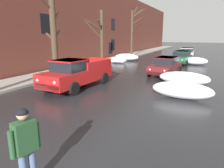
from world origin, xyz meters
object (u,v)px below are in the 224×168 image
bare_tree_mid_block (101,37)px  sedan_maroon_parked_kerbside_close (166,65)px  bare_tree_far_down_block (133,32)px  sedan_green_parked_kerbside_mid (181,57)px  sedan_white_parked_far_down_block (187,53)px  pedestrian_with_coffee (25,143)px  pickup_truck_red_approaching_near_lane (77,73)px  bare_tree_second_along_sidewalk (53,37)px

bare_tree_mid_block → sedan_maroon_parked_kerbside_close: bearing=-16.5°
bare_tree_far_down_block → sedan_maroon_parked_kerbside_close: bearing=-57.6°
sedan_green_parked_kerbside_mid → sedan_white_parked_far_down_block: (-0.12, 6.32, -0.00)m
sedan_maroon_parked_kerbside_close → pedestrian_with_coffee: 13.97m
sedan_maroon_parked_kerbside_close → pedestrian_with_coffee: bearing=-89.6°
bare_tree_mid_block → sedan_green_parked_kerbside_mid: bare_tree_mid_block is taller
sedan_maroon_parked_kerbside_close → sedan_white_parked_far_down_block: bearing=89.5°
sedan_white_parked_far_down_block → pedestrian_with_coffee: bearing=-90.1°
pickup_truck_red_approaching_near_lane → sedan_maroon_parked_kerbside_close: size_ratio=1.23×
sedan_white_parked_far_down_block → bare_tree_mid_block: bearing=-121.7°
bare_tree_second_along_sidewalk → bare_tree_mid_block: size_ratio=1.14×
sedan_white_parked_far_down_block → pedestrian_with_coffee: size_ratio=2.51×
sedan_green_parked_kerbside_mid → sedan_white_parked_far_down_block: size_ratio=1.03×
bare_tree_second_along_sidewalk → pedestrian_with_coffee: bearing=-51.6°
bare_tree_second_along_sidewalk → pedestrian_with_coffee: 11.65m
bare_tree_second_along_sidewalk → sedan_white_parked_far_down_block: 20.13m
pedestrian_with_coffee → bare_tree_mid_block: bearing=114.0°
bare_tree_second_along_sidewalk → pickup_truck_red_approaching_near_lane: (3.03, -1.56, -2.13)m
sedan_green_parked_kerbside_mid → sedan_maroon_parked_kerbside_close: bearing=-91.9°
bare_tree_second_along_sidewalk → sedan_green_parked_kerbside_mid: bearing=59.5°
pickup_truck_red_approaching_near_lane → bare_tree_second_along_sidewalk: bearing=152.8°
sedan_green_parked_kerbside_mid → pedestrian_with_coffee: size_ratio=2.59×
sedan_maroon_parked_kerbside_close → sedan_green_parked_kerbside_mid: size_ratio=0.95×
pedestrian_with_coffee → sedan_white_parked_far_down_block: bearing=89.9°
sedan_maroon_parked_kerbside_close → bare_tree_far_down_block: bearing=122.4°
bare_tree_second_along_sidewalk → bare_tree_far_down_block: 15.85m
pedestrian_with_coffee → sedan_green_parked_kerbside_mid: bearing=89.6°
pedestrian_with_coffee → bare_tree_far_down_block: bearing=105.7°
bare_tree_mid_block → pedestrian_with_coffee: (7.14, -16.06, -1.88)m
bare_tree_mid_block → sedan_maroon_parked_kerbside_close: 7.66m
bare_tree_far_down_block → sedan_green_parked_kerbside_mid: size_ratio=1.54×
bare_tree_mid_block → pickup_truck_red_approaching_near_lane: 9.36m
pickup_truck_red_approaching_near_lane → bare_tree_far_down_block: bearing=99.5°
bare_tree_far_down_block → sedan_white_parked_far_down_block: bearing=22.0°
bare_tree_mid_block → sedan_white_parked_far_down_block: bare_tree_mid_block is taller
sedan_green_parked_kerbside_mid → sedan_white_parked_far_down_block: 6.32m
bare_tree_mid_block → sedan_white_parked_far_down_block: size_ratio=1.26×
sedan_green_parked_kerbside_mid → bare_tree_second_along_sidewalk: bearing=-120.5°
sedan_maroon_parked_kerbside_close → sedan_green_parked_kerbside_mid: same height
bare_tree_far_down_block → pickup_truck_red_approaching_near_lane: bearing=-80.5°
sedan_maroon_parked_kerbside_close → sedan_green_parked_kerbside_mid: 7.40m
sedan_white_parked_far_down_block → pedestrian_with_coffee: (-0.03, -27.68, 0.28)m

